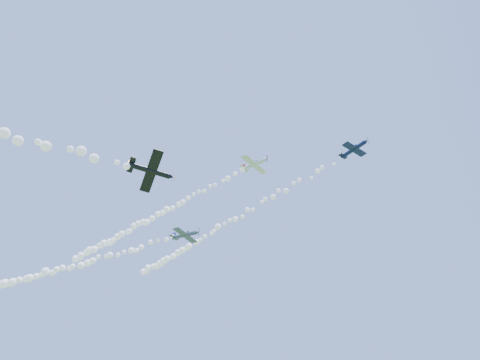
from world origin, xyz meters
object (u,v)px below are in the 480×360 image
at_px(plane_grey, 185,235).
at_px(plane_black, 151,171).
at_px(plane_white, 254,164).
at_px(plane_navy, 354,149).

xyz_separation_m(plane_grey, plane_black, (14.84, -30.93, -7.87)).
xyz_separation_m(plane_white, plane_grey, (-21.78, 7.93, -7.53)).
xyz_separation_m(plane_navy, plane_grey, (-42.44, 8.51, -3.12)).
bearing_deg(plane_white, plane_navy, 11.45).
distance_m(plane_white, plane_navy, 21.14).
distance_m(plane_navy, plane_black, 37.21).
distance_m(plane_navy, plane_grey, 43.40).
bearing_deg(plane_white, plane_grey, 173.05).
height_order(plane_grey, plane_black, plane_grey).
bearing_deg(plane_navy, plane_white, -160.91).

